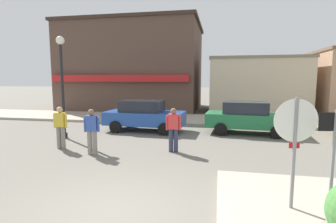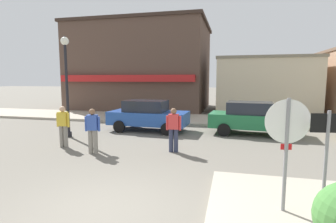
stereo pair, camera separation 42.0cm
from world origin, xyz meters
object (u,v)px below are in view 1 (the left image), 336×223
at_px(parked_car_second, 247,117).
at_px(pedestrian_crossing_near, 92,130).
at_px(lamp_post, 62,72).
at_px(one_way_sign, 333,152).
at_px(pedestrian_kerb_side, 173,129).
at_px(pedestrian_crossing_far, 60,126).
at_px(stop_sign, 295,139).
at_px(parked_car_nearest, 144,115).

xyz_separation_m(parked_car_second, pedestrian_crossing_near, (-5.72, -4.75, 0.06)).
bearing_deg(pedestrian_crossing_near, parked_car_second, 39.75).
bearing_deg(parked_car_second, pedestrian_crossing_near, -140.25).
bearing_deg(lamp_post, pedestrian_crossing_near, -41.57).
bearing_deg(pedestrian_crossing_near, one_way_sign, -26.60).
bearing_deg(pedestrian_kerb_side, pedestrian_crossing_near, -162.60).
bearing_deg(one_way_sign, pedestrian_kerb_side, 131.94).
xyz_separation_m(lamp_post, pedestrian_crossing_far, (0.93, -1.69, -2.09)).
bearing_deg(lamp_post, one_way_sign, -31.32).
bearing_deg(parked_car_second, stop_sign, -89.70).
bearing_deg(stop_sign, pedestrian_kerb_side, 127.25).
height_order(parked_car_nearest, pedestrian_kerb_side, pedestrian_kerb_side).
height_order(pedestrian_crossing_near, pedestrian_kerb_side, same).
xyz_separation_m(stop_sign, parked_car_second, (-0.04, 7.85, -0.71)).
relative_size(one_way_sign, pedestrian_kerb_side, 1.30).
xyz_separation_m(stop_sign, pedestrian_kerb_side, (-3.01, 3.96, -0.65)).
bearing_deg(stop_sign, parked_car_nearest, 124.30).
bearing_deg(lamp_post, pedestrian_crossing_far, -61.20).
bearing_deg(pedestrian_crossing_near, lamp_post, 138.43).
bearing_deg(stop_sign, lamp_post, 147.24).
distance_m(one_way_sign, parked_car_second, 8.00).
bearing_deg(parked_car_nearest, parked_car_second, 3.40).
height_order(one_way_sign, lamp_post, lamp_post).
bearing_deg(pedestrian_crossing_near, parked_car_nearest, 82.24).
bearing_deg(pedestrian_crossing_far, pedestrian_crossing_near, -18.08).
relative_size(stop_sign, pedestrian_kerb_side, 1.43).
bearing_deg(pedestrian_kerb_side, lamp_post, 165.65).
xyz_separation_m(one_way_sign, parked_car_nearest, (-5.79, 7.65, -0.52)).
distance_m(stop_sign, pedestrian_kerb_side, 5.02).
relative_size(parked_car_second, pedestrian_kerb_side, 2.56).
xyz_separation_m(parked_car_second, pedestrian_crossing_far, (-7.26, -4.25, 0.06)).
bearing_deg(pedestrian_crossing_far, stop_sign, -26.28).
height_order(stop_sign, pedestrian_crossing_far, stop_sign).
relative_size(stop_sign, one_way_sign, 1.10).
height_order(stop_sign, pedestrian_crossing_near, stop_sign).
xyz_separation_m(parked_car_nearest, pedestrian_kerb_side, (2.14, -3.59, 0.06)).
bearing_deg(one_way_sign, stop_sign, 170.95).
height_order(stop_sign, parked_car_second, stop_sign).
height_order(lamp_post, parked_car_nearest, lamp_post).
xyz_separation_m(lamp_post, parked_car_nearest, (3.08, 2.25, -2.15)).
bearing_deg(one_way_sign, lamp_post, 148.68).
relative_size(stop_sign, lamp_post, 0.51).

